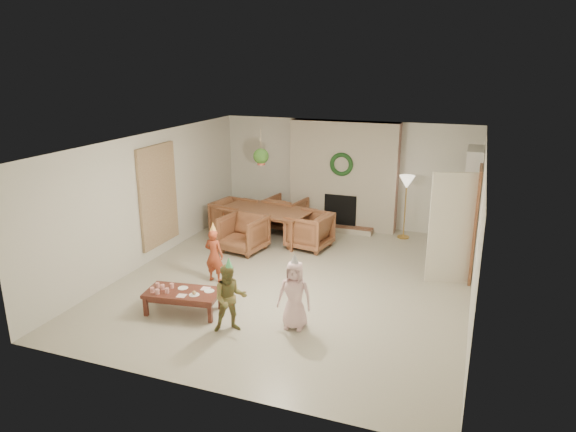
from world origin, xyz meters
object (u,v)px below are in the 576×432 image
at_px(coffee_table_top, 183,293).
at_px(child_pink, 295,295).
at_px(child_red, 214,255).
at_px(dining_table, 266,224).
at_px(dining_chair_left, 234,217).
at_px(dining_chair_near, 243,234).
at_px(dining_chair_far, 286,213).
at_px(dining_chair_right, 309,230).
at_px(child_plaid, 230,298).

height_order(coffee_table_top, child_pink, child_pink).
distance_m(coffee_table_top, child_red, 1.26).
xyz_separation_m(dining_table, child_red, (0.01, -2.41, 0.14)).
bearing_deg(dining_chair_left, coffee_table_top, -155.66).
relative_size(dining_chair_near, dining_chair_far, 1.00).
height_order(dining_table, dining_chair_right, dining_chair_right).
bearing_deg(dining_chair_near, child_red, -74.18).
bearing_deg(dining_chair_right, child_red, -15.48).
bearing_deg(child_plaid, dining_chair_far, 71.09).
bearing_deg(dining_chair_left, child_red, -151.40).
xyz_separation_m(dining_table, child_plaid, (1.08, -3.92, 0.17)).
height_order(dining_chair_right, child_plaid, child_plaid).
bearing_deg(dining_chair_far, child_pink, 122.02).
bearing_deg(dining_table, dining_chair_near, -90.00).
distance_m(child_plaid, child_pink, 0.94).
bearing_deg(dining_chair_left, dining_chair_right, -90.00).
distance_m(dining_table, dining_chair_right, 1.08).
relative_size(dining_table, dining_chair_near, 2.34).
bearing_deg(dining_chair_right, dining_table, -90.00).
bearing_deg(child_red, child_plaid, 127.63).
distance_m(child_red, child_pink, 2.20).
distance_m(dining_chair_left, child_pink, 4.59).
height_order(dining_table, dining_chair_near, dining_chair_near).
relative_size(dining_chair_left, dining_chair_right, 1.00).
bearing_deg(child_red, dining_chair_far, -90.00).
bearing_deg(dining_chair_near, dining_chair_far, 90.00).
xyz_separation_m(dining_chair_far, coffee_table_top, (-0.02, -4.51, -0.05)).
relative_size(dining_table, coffee_table_top, 1.70).
height_order(child_red, child_pink, child_pink).
xyz_separation_m(dining_chair_far, child_plaid, (0.93, -4.77, 0.13)).
height_order(child_plaid, child_pink, child_pink).
bearing_deg(child_red, dining_table, -87.31).
xyz_separation_m(dining_chair_right, child_plaid, (0.01, -3.73, 0.13)).
bearing_deg(dining_chair_right, dining_chair_far, -128.66).
relative_size(dining_chair_far, dining_chair_right, 1.00).
relative_size(dining_chair_far, dining_chair_left, 1.00).
bearing_deg(dining_table, dining_chair_left, -180.00).
bearing_deg(child_pink, child_plaid, -157.79).
bearing_deg(dining_table, dining_chair_far, 90.00).
distance_m(dining_chair_left, dining_chair_right, 1.95).
relative_size(dining_table, child_plaid, 1.92).
height_order(dining_chair_left, child_plaid, child_plaid).
bearing_deg(dining_chair_far, child_red, 97.50).
distance_m(dining_chair_left, child_plaid, 4.51).
xyz_separation_m(dining_chair_right, child_pink, (0.86, -3.32, 0.14)).
distance_m(dining_chair_right, child_red, 2.46).
bearing_deg(child_red, dining_chair_right, -112.98).
bearing_deg(dining_chair_left, dining_chair_near, -135.00).
xyz_separation_m(dining_table, dining_chair_far, (0.15, 0.85, 0.04)).
relative_size(dining_chair_near, child_pink, 0.81).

